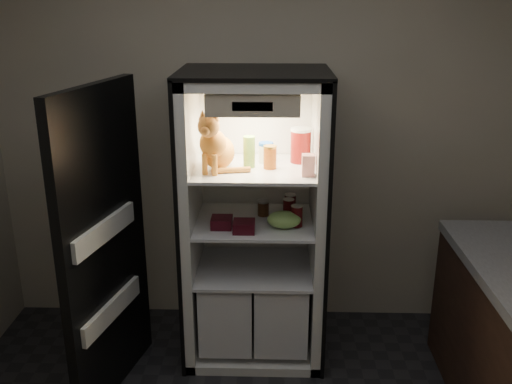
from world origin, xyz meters
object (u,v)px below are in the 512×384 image
refrigerator (255,238)px  pepper_jar (301,145)px  tabby_cat (216,147)px  soda_can_a (290,205)px  salsa_jar (270,157)px  soda_can_c (297,216)px  parmesan_shaker (249,152)px  berry_box_right (244,226)px  berry_box_left (222,222)px  condiment_jar (263,208)px  grape_bag (284,220)px  mayo_tub (266,152)px  soda_can_b (289,209)px  cream_carton (308,165)px

refrigerator → pepper_jar: (0.29, 0.06, 0.61)m
tabby_cat → soda_can_a: tabby_cat is taller
salsa_jar → soda_can_a: bearing=44.3°
salsa_jar → soda_can_c: salsa_jar is taller
parmesan_shaker → berry_box_right: parmesan_shaker is taller
soda_can_a → soda_can_c: bearing=-80.0°
berry_box_left → berry_box_right: berry_box_right is taller
parmesan_shaker → condiment_jar: 0.41m
tabby_cat → grape_bag: 0.61m
salsa_jar → condiment_jar: size_ratio=1.41×
mayo_tub → soda_can_b: mayo_tub is taller
soda_can_b → salsa_jar: bearing=-154.8°
pepper_jar → soda_can_b: pepper_jar is taller
cream_carton → condiment_jar: size_ratio=1.26×
salsa_jar → condiment_jar: (-0.04, 0.11, -0.37)m
salsa_jar → soda_can_a: size_ratio=1.04×
parmesan_shaker → berry_box_right: size_ratio=1.47×
grape_bag → mayo_tub: bearing=116.9°
parmesan_shaker → salsa_jar: (0.13, -0.03, -0.03)m
tabby_cat → grape_bag: (0.41, -0.05, -0.44)m
parmesan_shaker → soda_can_a: size_ratio=1.41×
condiment_jar → berry_box_left: 0.33m
berry_box_left → cream_carton: bearing=-4.4°
parmesan_shaker → soda_can_b: 0.46m
grape_bag → berry_box_left: grape_bag is taller
pepper_jar → cream_carton: 0.29m
salsa_jar → soda_can_b: 0.38m
mayo_tub → soda_can_c: (0.19, -0.20, -0.35)m
refrigerator → mayo_tub: 0.57m
mayo_tub → berry_box_left: 0.52m
parmesan_shaker → soda_can_b: size_ratio=1.46×
soda_can_b → berry_box_left: (-0.41, -0.16, -0.03)m
refrigerator → soda_can_b: refrigerator is taller
tabby_cat → condiment_jar: size_ratio=3.86×
tabby_cat → soda_can_b: (0.44, 0.10, -0.43)m
cream_carton → grape_bag: (-0.13, 0.05, -0.36)m
tabby_cat → berry_box_right: bearing=-20.9°
soda_can_a → berry_box_right: size_ratio=1.05×
soda_can_c → berry_box_left: (-0.46, -0.03, -0.04)m
salsa_jar → grape_bag: (0.09, -0.09, -0.37)m
refrigerator → condiment_jar: size_ratio=18.76×
cream_carton → berry_box_right: 0.54m
refrigerator → grape_bag: 0.33m
berry_box_left → grape_bag: bearing=1.1°
pepper_jar → soda_can_c: 0.45m
parmesan_shaker → grape_bag: 0.47m
tabby_cat → soda_can_c: 0.65m
refrigerator → pepper_jar: bearing=11.8°
refrigerator → parmesan_shaker: (-0.03, -0.06, 0.59)m
soda_can_c → grape_bag: size_ratio=0.65×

